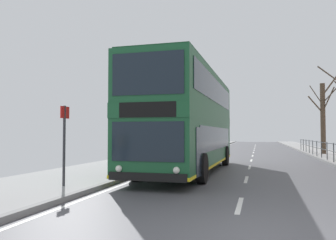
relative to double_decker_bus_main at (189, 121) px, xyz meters
name	(u,v)px	position (x,y,z in m)	size (l,w,h in m)	color
ground	(188,231)	(1.84, -9.31, -2.26)	(15.80, 140.00, 0.20)	#4E4E53
double_decker_bus_main	(189,121)	(0.00, 0.00, 0.00)	(2.87, 11.43, 4.37)	#19512D
pedestrian_railing_far_kerb	(330,149)	(7.01, 6.50, -1.44)	(0.05, 28.44, 1.06)	#2D3338
bus_stop_sign_near	(64,136)	(-2.64, -5.90, -0.66)	(0.08, 0.44, 2.40)	#2D2D33
bare_tree_far_01	(323,116)	(7.99, 14.32, 0.82)	(2.48, 1.68, 6.43)	#4C3D2D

